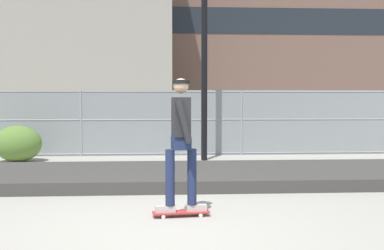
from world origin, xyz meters
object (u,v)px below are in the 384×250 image
at_px(skateboard, 181,212).
at_px(parked_car_near, 2,122).
at_px(skater, 181,136).
at_px(shrub_left, 18,144).

distance_m(skateboard, parked_car_near, 11.00).
bearing_deg(skater, shrub_left, 123.04).
relative_size(skater, shrub_left, 1.54).
height_order(skater, parked_car_near, skater).
height_order(parked_car_near, shrub_left, parked_car_near).
height_order(skateboard, shrub_left, shrub_left).
bearing_deg(skateboard, parked_car_near, 119.62).
xyz_separation_m(skateboard, skater, (0.00, 0.00, 1.08)).
bearing_deg(shrub_left, skateboard, -56.96).
bearing_deg(skater, parked_car_near, 119.62).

